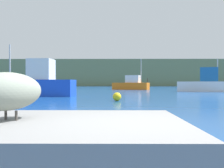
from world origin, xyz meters
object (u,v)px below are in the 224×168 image
(pelican, at_px, (7,90))
(fishing_boat_orange, at_px, (131,84))
(fishing_boat_white, at_px, (204,83))
(fishing_boat_blue, at_px, (35,84))
(mooring_buoy, at_px, (117,97))

(pelican, xyz_separation_m, fishing_boat_orange, (3.77, 37.93, -0.26))
(pelican, bearing_deg, fishing_boat_white, -174.77)
(pelican, height_order, fishing_boat_blue, fishing_boat_blue)
(pelican, xyz_separation_m, fishing_boat_blue, (-5.22, 18.89, -0.03))
(mooring_buoy, bearing_deg, fishing_boat_white, 56.46)
(fishing_boat_orange, bearing_deg, pelican, -73.14)
(pelican, height_order, fishing_boat_white, fishing_boat_white)
(fishing_boat_orange, bearing_deg, fishing_boat_white, -25.39)
(fishing_boat_blue, relative_size, fishing_boat_white, 1.15)
(fishing_boat_orange, relative_size, mooring_buoy, 11.10)
(pelican, distance_m, fishing_boat_blue, 19.60)
(fishing_boat_orange, height_order, fishing_boat_white, fishing_boat_orange)
(fishing_boat_white, bearing_deg, fishing_boat_blue, -131.18)
(fishing_boat_orange, relative_size, fishing_boat_white, 0.97)
(fishing_boat_orange, xyz_separation_m, fishing_boat_white, (8.05, -8.92, 0.24))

